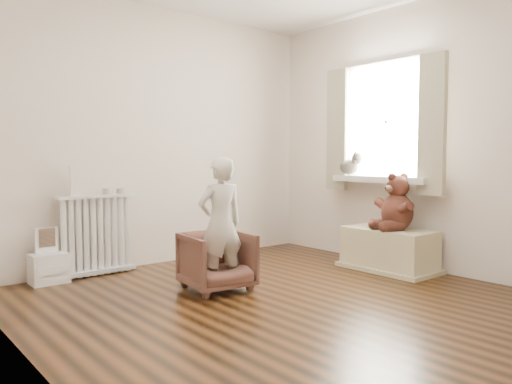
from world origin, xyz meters
TOP-DOWN VIEW (x-y plane):
  - floor at (0.00, 0.00)m, footprint 3.60×3.60m
  - back_wall at (0.00, 1.80)m, footprint 3.60×0.02m
  - left_wall at (-1.80, 0.00)m, footprint 0.02×3.60m
  - right_wall at (1.80, 0.00)m, footprint 0.02×3.60m
  - window at (1.76, 0.30)m, footprint 0.03×0.90m
  - window_sill at (1.67, 0.30)m, footprint 0.22×1.10m
  - curtain_left at (1.65, -0.27)m, footprint 0.06×0.26m
  - curtain_right at (1.65, 0.87)m, footprint 0.06×0.26m
  - radiator at (-0.75, 1.68)m, footprint 0.71×0.13m
  - paper_doll at (-0.90, 1.68)m, footprint 0.16×0.01m
  - tin_a at (-0.64, 1.68)m, footprint 0.09×0.09m
  - tin_b at (-0.50, 1.68)m, footprint 0.08×0.08m
  - toy_vanity at (-1.19, 1.65)m, footprint 0.31×0.22m
  - armchair at (-0.19, 0.54)m, footprint 0.58×0.59m
  - child at (-0.19, 0.49)m, footprint 0.42×0.30m
  - toy_bench at (1.52, 0.08)m, footprint 0.45×0.85m
  - teddy_bear at (1.54, 0.01)m, footprint 0.51×0.45m
  - plush_cat at (1.66, 0.70)m, footprint 0.27×0.34m

SIDE VIEW (x-z plane):
  - floor at x=0.00m, z-range -0.01..0.01m
  - toy_bench at x=1.52m, z-range 0.00..0.40m
  - armchair at x=-0.19m, z-range 0.00..0.48m
  - toy_vanity at x=-1.19m, z-range 0.03..0.52m
  - radiator at x=-0.75m, z-range 0.02..0.76m
  - child at x=-0.19m, z-range 0.02..1.09m
  - teddy_bear at x=1.54m, z-range 0.40..0.94m
  - tin_b at x=-0.50m, z-range 0.75..0.80m
  - tin_a at x=-0.64m, z-range 0.75..0.80m
  - window_sill at x=1.67m, z-range 0.84..0.90m
  - paper_doll at x=-0.90m, z-range 0.75..1.02m
  - plush_cat at x=1.66m, z-range 0.88..1.12m
  - back_wall at x=0.00m, z-range 0.00..2.60m
  - left_wall at x=-1.80m, z-range 0.00..2.60m
  - right_wall at x=1.80m, z-range 0.00..2.60m
  - curtain_left at x=1.65m, z-range 0.74..2.04m
  - curtain_right at x=1.65m, z-range 0.74..2.04m
  - window at x=1.76m, z-range 0.90..2.00m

